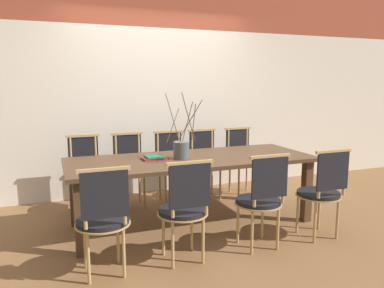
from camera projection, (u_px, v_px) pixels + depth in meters
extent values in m
plane|color=brown|center=(192.00, 223.00, 4.13)|extent=(16.00, 16.00, 0.00)
cube|color=beige|center=(157.00, 112.00, 5.20)|extent=(12.00, 0.06, 2.25)
cube|color=#4C3321|center=(192.00, 160.00, 4.01)|extent=(2.62, 1.00, 0.04)
cube|color=#4C3321|center=(80.00, 219.00, 3.28)|extent=(0.09, 0.09, 0.69)
cube|color=#4C3321|center=(307.00, 191.00, 4.13)|extent=(0.09, 0.09, 0.69)
cube|color=#4C3321|center=(74.00, 194.00, 4.01)|extent=(0.09, 0.09, 0.69)
cube|color=#4C3321|center=(268.00, 175.00, 4.85)|extent=(0.09, 0.09, 0.69)
cylinder|color=black|center=(103.00, 221.00, 2.97)|extent=(0.42, 0.42, 0.04)
cylinder|color=tan|center=(103.00, 224.00, 2.97)|extent=(0.44, 0.44, 0.01)
cylinder|color=tan|center=(85.00, 244.00, 3.08)|extent=(0.03, 0.03, 0.43)
cylinder|color=tan|center=(118.00, 239.00, 3.18)|extent=(0.03, 0.03, 0.43)
cylinder|color=tan|center=(88.00, 258.00, 2.84)|extent=(0.03, 0.03, 0.43)
cylinder|color=tan|center=(124.00, 252.00, 2.93)|extent=(0.03, 0.03, 0.43)
cylinder|color=tan|center=(84.00, 200.00, 2.72)|extent=(0.03, 0.03, 0.45)
cylinder|color=tan|center=(124.00, 196.00, 2.82)|extent=(0.03, 0.03, 0.45)
cube|color=black|center=(105.00, 195.00, 2.76)|extent=(0.35, 0.02, 0.36)
cube|color=tan|center=(104.00, 170.00, 2.73)|extent=(0.39, 0.03, 0.03)
cylinder|color=black|center=(183.00, 211.00, 3.21)|extent=(0.42, 0.42, 0.04)
cylinder|color=tan|center=(183.00, 213.00, 3.21)|extent=(0.44, 0.44, 0.01)
cylinder|color=tan|center=(163.00, 232.00, 3.32)|extent=(0.03, 0.03, 0.43)
cylinder|color=tan|center=(192.00, 228.00, 3.41)|extent=(0.03, 0.03, 0.43)
cylinder|color=tan|center=(173.00, 245.00, 3.07)|extent=(0.03, 0.03, 0.43)
cylinder|color=tan|center=(203.00, 240.00, 3.17)|extent=(0.03, 0.03, 0.43)
cylinder|color=tan|center=(173.00, 190.00, 2.95)|extent=(0.03, 0.03, 0.45)
cylinder|color=tan|center=(206.00, 187.00, 3.05)|extent=(0.03, 0.03, 0.45)
cube|color=black|center=(190.00, 186.00, 2.99)|extent=(0.35, 0.02, 0.36)
cube|color=tan|center=(190.00, 163.00, 2.97)|extent=(0.39, 0.03, 0.03)
cylinder|color=black|center=(258.00, 201.00, 3.47)|extent=(0.42, 0.42, 0.04)
cylinder|color=tan|center=(258.00, 203.00, 3.47)|extent=(0.44, 0.44, 0.01)
cylinder|color=tan|center=(238.00, 222.00, 3.58)|extent=(0.03, 0.03, 0.43)
cylinder|color=tan|center=(262.00, 218.00, 3.67)|extent=(0.03, 0.03, 0.43)
cylinder|color=tan|center=(252.00, 232.00, 3.33)|extent=(0.03, 0.03, 0.43)
cylinder|color=tan|center=(278.00, 228.00, 3.43)|extent=(0.03, 0.03, 0.43)
cylinder|color=tan|center=(255.00, 182.00, 3.21)|extent=(0.03, 0.03, 0.45)
cylinder|color=tan|center=(284.00, 179.00, 3.31)|extent=(0.03, 0.03, 0.45)
cube|color=black|center=(270.00, 178.00, 3.25)|extent=(0.35, 0.02, 0.36)
cube|color=tan|center=(270.00, 157.00, 3.23)|extent=(0.39, 0.03, 0.03)
cylinder|color=black|center=(318.00, 193.00, 3.70)|extent=(0.42, 0.42, 0.04)
cylinder|color=tan|center=(318.00, 196.00, 3.71)|extent=(0.44, 0.44, 0.01)
cylinder|color=tan|center=(298.00, 213.00, 3.82)|extent=(0.03, 0.03, 0.43)
cylinder|color=tan|center=(319.00, 210.00, 3.91)|extent=(0.03, 0.03, 0.43)
cylinder|color=tan|center=(315.00, 222.00, 3.57)|extent=(0.03, 0.03, 0.43)
cylinder|color=tan|center=(337.00, 218.00, 3.66)|extent=(0.03, 0.03, 0.43)
cylinder|color=tan|center=(320.00, 175.00, 3.45)|extent=(0.03, 0.03, 0.45)
cylinder|color=tan|center=(345.00, 172.00, 3.55)|extent=(0.03, 0.03, 0.45)
cube|color=black|center=(333.00, 171.00, 3.49)|extent=(0.35, 0.02, 0.36)
cube|color=tan|center=(334.00, 151.00, 3.47)|extent=(0.39, 0.03, 0.03)
cylinder|color=black|center=(86.00, 176.00, 4.40)|extent=(0.42, 0.42, 0.04)
cylinder|color=tan|center=(86.00, 178.00, 4.41)|extent=(0.44, 0.44, 0.01)
cylinder|color=tan|center=(100.00, 197.00, 4.36)|extent=(0.03, 0.03, 0.43)
cylinder|color=tan|center=(75.00, 199.00, 4.27)|extent=(0.03, 0.03, 0.43)
cylinder|color=tan|center=(97.00, 190.00, 4.61)|extent=(0.03, 0.03, 0.43)
cylinder|color=tan|center=(74.00, 193.00, 4.52)|extent=(0.03, 0.03, 0.43)
cylinder|color=tan|center=(96.00, 152.00, 4.58)|extent=(0.03, 0.03, 0.45)
cylinder|color=tan|center=(71.00, 154.00, 4.47)|extent=(0.03, 0.03, 0.45)
cube|color=black|center=(83.00, 151.00, 4.53)|extent=(0.35, 0.02, 0.36)
cube|color=tan|center=(83.00, 136.00, 4.49)|extent=(0.39, 0.03, 0.03)
cylinder|color=black|center=(131.00, 172.00, 4.59)|extent=(0.42, 0.42, 0.04)
cylinder|color=tan|center=(131.00, 174.00, 4.59)|extent=(0.44, 0.44, 0.01)
cylinder|color=tan|center=(144.00, 192.00, 4.55)|extent=(0.03, 0.03, 0.43)
cylinder|color=tan|center=(122.00, 194.00, 4.46)|extent=(0.03, 0.03, 0.43)
cylinder|color=tan|center=(139.00, 186.00, 4.80)|extent=(0.03, 0.03, 0.43)
cylinder|color=tan|center=(118.00, 188.00, 4.70)|extent=(0.03, 0.03, 0.43)
cylinder|color=tan|center=(139.00, 149.00, 4.76)|extent=(0.03, 0.03, 0.45)
cylinder|color=tan|center=(116.00, 151.00, 4.66)|extent=(0.03, 0.03, 0.45)
cube|color=black|center=(127.00, 148.00, 4.71)|extent=(0.35, 0.02, 0.36)
cube|color=tan|center=(127.00, 134.00, 4.68)|extent=(0.39, 0.03, 0.03)
cylinder|color=black|center=(173.00, 168.00, 4.78)|extent=(0.42, 0.42, 0.04)
cylinder|color=tan|center=(173.00, 170.00, 4.78)|extent=(0.44, 0.44, 0.01)
cylinder|color=tan|center=(186.00, 188.00, 4.74)|extent=(0.03, 0.03, 0.43)
cylinder|color=tan|center=(166.00, 190.00, 4.64)|extent=(0.03, 0.03, 0.43)
cylinder|color=tan|center=(179.00, 182.00, 4.99)|extent=(0.03, 0.03, 0.43)
cylinder|color=tan|center=(160.00, 184.00, 4.89)|extent=(0.03, 0.03, 0.43)
cylinder|color=tan|center=(179.00, 147.00, 4.95)|extent=(0.03, 0.03, 0.45)
cylinder|color=tan|center=(158.00, 148.00, 4.85)|extent=(0.03, 0.03, 0.45)
cube|color=black|center=(168.00, 146.00, 4.90)|extent=(0.35, 0.02, 0.36)
cube|color=tan|center=(168.00, 132.00, 4.87)|extent=(0.39, 0.03, 0.03)
cylinder|color=black|center=(207.00, 166.00, 4.95)|extent=(0.42, 0.42, 0.04)
cylinder|color=tan|center=(207.00, 167.00, 4.95)|extent=(0.44, 0.44, 0.01)
cylinder|color=tan|center=(220.00, 184.00, 4.91)|extent=(0.03, 0.03, 0.43)
cylinder|color=tan|center=(201.00, 186.00, 4.81)|extent=(0.03, 0.03, 0.43)
cylinder|color=tan|center=(212.00, 179.00, 5.15)|extent=(0.03, 0.03, 0.43)
cylinder|color=tan|center=(194.00, 181.00, 5.06)|extent=(0.03, 0.03, 0.43)
cylinder|color=tan|center=(212.00, 145.00, 5.12)|extent=(0.03, 0.03, 0.45)
cylinder|color=tan|center=(192.00, 146.00, 5.02)|extent=(0.03, 0.03, 0.45)
cube|color=black|center=(202.00, 144.00, 5.07)|extent=(0.35, 0.02, 0.36)
cube|color=tan|center=(202.00, 130.00, 5.03)|extent=(0.39, 0.03, 0.03)
cylinder|color=black|center=(243.00, 163.00, 5.14)|extent=(0.42, 0.42, 0.04)
cylinder|color=tan|center=(243.00, 164.00, 5.14)|extent=(0.44, 0.44, 0.01)
cylinder|color=tan|center=(256.00, 180.00, 5.10)|extent=(0.03, 0.03, 0.43)
cylinder|color=tan|center=(239.00, 182.00, 5.00)|extent=(0.03, 0.03, 0.43)
cylinder|color=tan|center=(247.00, 176.00, 5.34)|extent=(0.03, 0.03, 0.43)
cylinder|color=tan|center=(230.00, 177.00, 5.25)|extent=(0.03, 0.03, 0.43)
cylinder|color=tan|center=(247.00, 143.00, 5.31)|extent=(0.03, 0.03, 0.45)
cylinder|color=tan|center=(228.00, 144.00, 5.21)|extent=(0.03, 0.03, 0.45)
cube|color=black|center=(237.00, 142.00, 5.26)|extent=(0.35, 0.02, 0.36)
cube|color=tan|center=(238.00, 128.00, 5.22)|extent=(0.39, 0.03, 0.03)
cylinder|color=#4C5156|center=(181.00, 150.00, 3.94)|extent=(0.17, 0.17, 0.18)
cylinder|color=brown|center=(194.00, 122.00, 3.92)|extent=(0.07, 0.26, 0.41)
cylinder|color=brown|center=(188.00, 121.00, 3.95)|extent=(0.07, 0.17, 0.42)
cylinder|color=brown|center=(189.00, 118.00, 3.82)|extent=(0.19, 0.11, 0.52)
cylinder|color=brown|center=(191.00, 120.00, 4.02)|extent=(0.17, 0.28, 0.44)
cylinder|color=brown|center=(173.00, 119.00, 3.81)|extent=(0.10, 0.22, 0.51)
cylinder|color=brown|center=(173.00, 125.00, 3.96)|extent=(0.19, 0.14, 0.34)
cube|color=maroon|center=(155.00, 158.00, 3.92)|extent=(0.27, 0.17, 0.02)
cube|color=#1E6B4C|center=(154.00, 157.00, 3.92)|extent=(0.19, 0.18, 0.02)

